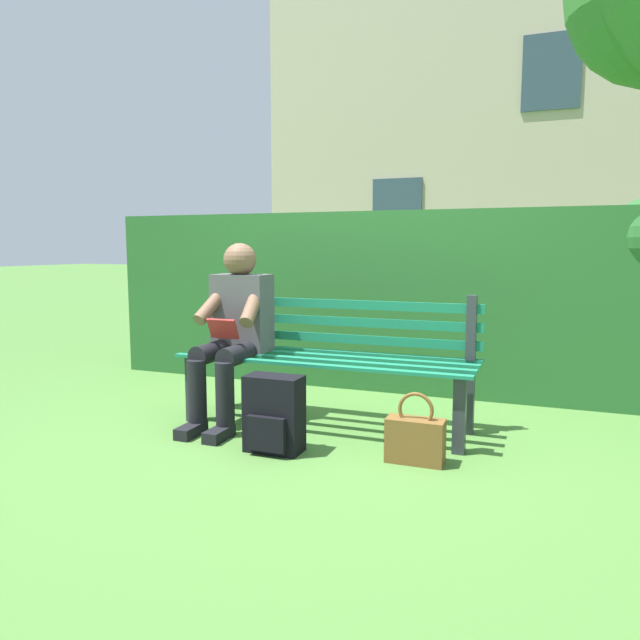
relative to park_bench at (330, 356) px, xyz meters
name	(u,v)px	position (x,y,z in m)	size (l,w,h in m)	color
ground	(326,427)	(0.00, 0.08, -0.46)	(60.00, 60.00, 0.00)	#477533
park_bench	(330,356)	(0.00, 0.00, 0.00)	(1.93, 0.55, 0.87)	#2D3338
person_seated	(234,328)	(0.61, 0.19, 0.18)	(0.44, 0.73, 1.19)	#4C4C51
hedge_backdrop	(424,297)	(-0.37, -1.26, 0.30)	(5.45, 0.70, 1.52)	#265B28
building_facade	(549,137)	(-1.21, -8.55, 2.75)	(10.03, 3.09, 6.42)	#BCAD93
backpack	(274,415)	(0.11, 0.63, -0.24)	(0.33, 0.25, 0.44)	black
handbag	(415,439)	(-0.68, 0.51, -0.32)	(0.31, 0.13, 0.39)	brown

